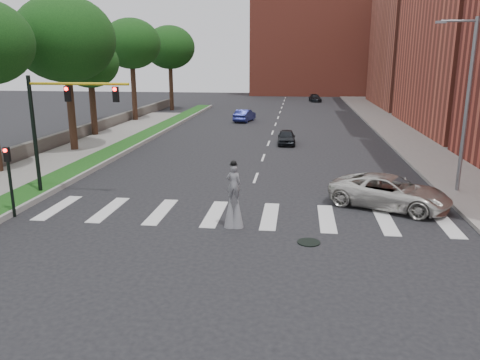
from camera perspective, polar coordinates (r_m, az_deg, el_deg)
ground_plane at (r=20.71m, az=-0.08°, el=-5.19°), size 160.00×160.00×0.00m
grass_median at (r=42.29m, az=-12.30°, el=4.90°), size 2.00×60.00×0.25m
median_curb at (r=41.96m, az=-10.94°, el=4.91°), size 0.20×60.00×0.28m
sidewalk_left at (r=34.57m, az=-22.43°, el=1.94°), size 4.00×60.00×0.18m
sidewalk_right at (r=45.99m, az=19.72°, el=5.09°), size 5.00×90.00×0.18m
stone_wall at (r=46.13m, az=-18.01°, el=5.84°), size 0.50×56.00×1.10m
manhole at (r=18.70m, az=8.38°, el=-7.52°), size 0.90×0.90×0.04m
building_far at (r=75.96m, az=22.91°, el=15.76°), size 16.00×22.00×20.00m
building_backdrop at (r=97.42m, az=9.53°, el=15.58°), size 26.00×14.00×18.00m
streetlight at (r=26.80m, az=25.80°, el=8.65°), size 2.05×0.20×9.00m
traffic_signal at (r=25.61m, az=-21.62°, el=7.17°), size 5.30×0.23×6.20m
secondary_signal at (r=23.29m, az=-26.28°, el=0.51°), size 0.25×0.21×3.23m
stilt_performer at (r=19.81m, az=-0.77°, el=-2.68°), size 0.84×0.53×2.92m
suv_crossing at (r=23.62m, az=17.79°, el=-1.40°), size 6.22×4.77×1.57m
car_near at (r=39.61m, az=5.69°, el=5.23°), size 1.57×3.62×1.21m
car_mid at (r=53.90m, az=0.56°, el=7.88°), size 2.25×4.43×1.39m
car_far at (r=80.19m, az=9.14°, el=9.83°), size 2.25×4.23×1.17m
tree_2 at (r=38.04m, az=-20.58°, el=15.74°), size 7.37×7.37×11.52m
tree_3 at (r=45.15m, az=-17.86°, el=13.37°), size 5.19×5.19×8.84m
tree_4 at (r=55.18m, az=-13.11°, el=15.85°), size 6.46×6.46×11.35m
tree_5 at (r=66.49m, az=-8.56°, el=15.67°), size 6.79×6.79×11.36m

